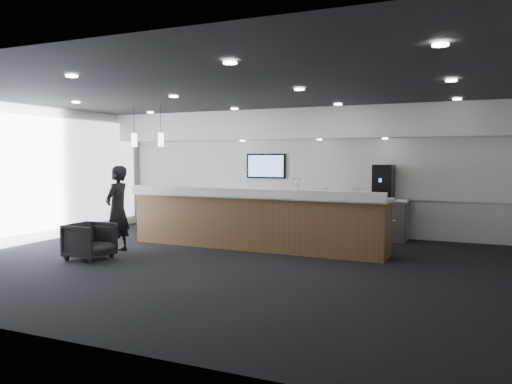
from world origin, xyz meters
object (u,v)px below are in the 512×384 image
at_px(coffee_machine, 384,182).
at_px(armchair, 90,241).
at_px(service_counter, 254,221).
at_px(lounge_guest, 117,209).

bearing_deg(coffee_machine, armchair, -134.55).
relative_size(service_counter, lounge_guest, 3.22).
bearing_deg(service_counter, armchair, -135.20).
xyz_separation_m(armchair, lounge_guest, (0.03, 0.75, 0.52)).
bearing_deg(lounge_guest, service_counter, 115.82).
xyz_separation_m(coffee_machine, armchair, (-4.57, -4.35, -0.99)).
height_order(coffee_machine, armchair, coffee_machine).
distance_m(armchair, lounge_guest, 0.91).
height_order(coffee_machine, lounge_guest, lounge_guest).
relative_size(service_counter, coffee_machine, 7.29).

